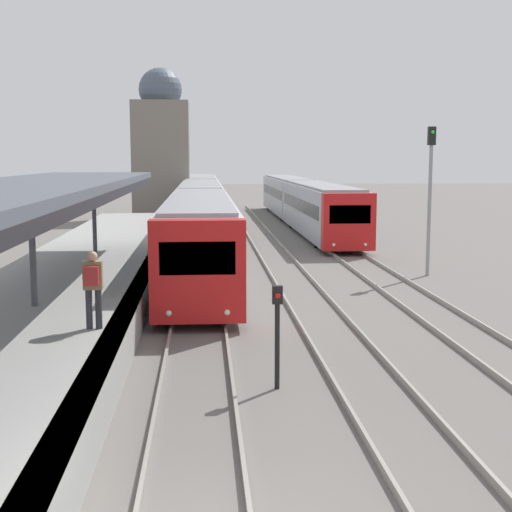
{
  "coord_description": "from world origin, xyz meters",
  "views": [
    {
      "loc": [
        0.17,
        -7.71,
        4.54
      ],
      "look_at": [
        1.73,
        13.43,
        1.64
      ],
      "focal_mm": 50.0,
      "sensor_mm": 36.0,
      "label": 1
    }
  ],
  "objects_px": {
    "signal_post_near": "(277,326)",
    "person_on_platform": "(93,283)",
    "signal_mast_far": "(430,184)",
    "train_far": "(301,200)",
    "train_near": "(201,206)"
  },
  "relations": [
    {
      "from": "signal_mast_far",
      "to": "train_far",
      "type": "bearing_deg",
      "value": 95.06
    },
    {
      "from": "train_near",
      "to": "signal_post_near",
      "type": "height_order",
      "value": "train_near"
    },
    {
      "from": "person_on_platform",
      "to": "signal_post_near",
      "type": "relative_size",
      "value": 0.8
    },
    {
      "from": "person_on_platform",
      "to": "train_far",
      "type": "relative_size",
      "value": 0.05
    },
    {
      "from": "signal_mast_far",
      "to": "train_near",
      "type": "bearing_deg",
      "value": 118.49
    },
    {
      "from": "train_far",
      "to": "signal_post_near",
      "type": "xyz_separation_m",
      "value": [
        -5.33,
        -35.4,
        -0.43
      ]
    },
    {
      "from": "person_on_platform",
      "to": "signal_mast_far",
      "type": "bearing_deg",
      "value": 47.21
    },
    {
      "from": "signal_post_near",
      "to": "signal_mast_far",
      "type": "distance_m",
      "value": 15.35
    },
    {
      "from": "train_near",
      "to": "signal_post_near",
      "type": "distance_m",
      "value": 29.72
    },
    {
      "from": "train_near",
      "to": "person_on_platform",
      "type": "bearing_deg",
      "value": -94.39
    },
    {
      "from": "person_on_platform",
      "to": "train_far",
      "type": "bearing_deg",
      "value": 75.04
    },
    {
      "from": "person_on_platform",
      "to": "train_near",
      "type": "bearing_deg",
      "value": 85.61
    },
    {
      "from": "person_on_platform",
      "to": "signal_post_near",
      "type": "distance_m",
      "value": 4.07
    },
    {
      "from": "signal_post_near",
      "to": "person_on_platform",
      "type": "bearing_deg",
      "value": 159.91
    },
    {
      "from": "train_near",
      "to": "train_far",
      "type": "distance_m",
      "value": 8.98
    }
  ]
}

